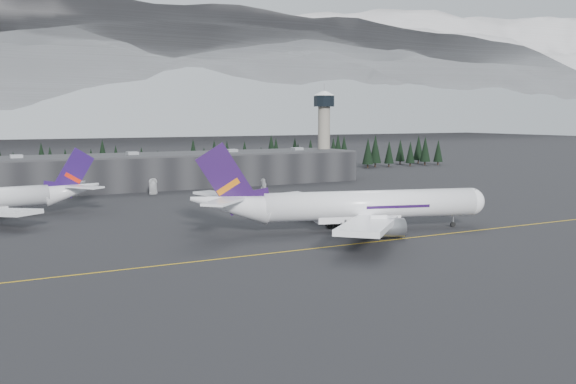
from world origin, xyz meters
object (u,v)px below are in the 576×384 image
gse_vehicle_b (264,189)px  terminal (159,170)px  control_tower (324,124)px  jet_main (345,206)px  gse_vehicle_a (153,193)px

gse_vehicle_b → terminal: bearing=-145.4°
control_tower → jet_main: size_ratio=0.54×
terminal → control_tower: control_tower is taller
control_tower → jet_main: bearing=-118.9°
terminal → gse_vehicle_b: size_ratio=35.36×
jet_main → gse_vehicle_a: bearing=118.2°
gse_vehicle_b → jet_main: bearing=-22.2°
control_tower → jet_main: (-64.20, -116.22, -17.46)m
jet_main → gse_vehicle_a: jet_main is taller
jet_main → gse_vehicle_a: 91.89m
terminal → jet_main: jet_main is taller
terminal → gse_vehicle_b: terminal is taller
control_tower → jet_main: 133.92m
gse_vehicle_a → gse_vehicle_b: size_ratio=1.27×
terminal → gse_vehicle_a: 26.05m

